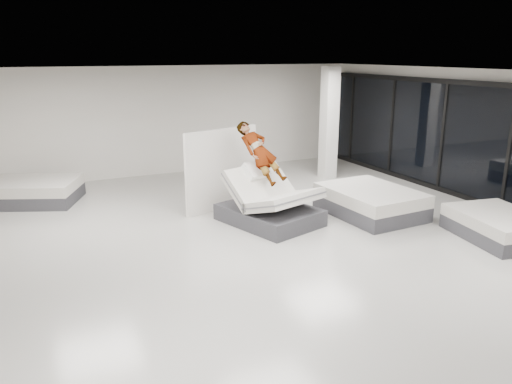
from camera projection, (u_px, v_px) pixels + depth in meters
room at (278, 168)px, 8.79m from camera, size 14.00×14.04×3.20m
hero_bed at (270, 205)px, 10.72m from camera, size 2.03×2.36×1.29m
person at (260, 165)px, 10.72m from camera, size 0.98×1.57×1.28m
remote at (279, 174)px, 10.66m from camera, size 0.09×0.15×0.08m
divider_panel at (222, 169)px, 11.61m from camera, size 2.00×0.76×1.89m
flat_bed_right_far at (370, 202)px, 11.31m from camera, size 1.76×2.28×0.60m
flat_bed_right_near at (500, 226)px, 9.86m from camera, size 1.71×2.09×0.52m
flat_bed_left_far at (34, 191)px, 12.23m from camera, size 2.48×2.21×0.56m
column at (329, 123)px, 14.35m from camera, size 0.40×0.40×3.20m
storefront_glazing at (510, 150)px, 11.24m from camera, size 0.12×13.40×2.92m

